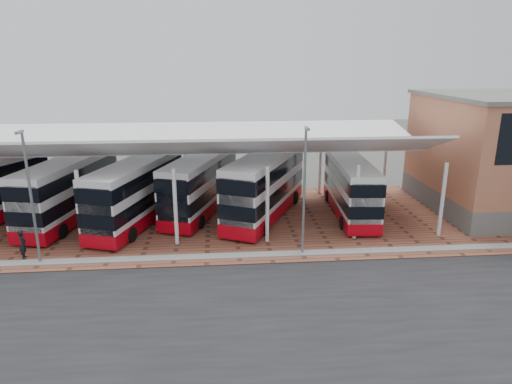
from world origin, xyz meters
The scene contains 13 objects.
ground centered at (0.00, 0.00, 0.00)m, with size 140.00×140.00×0.00m, color #464843.
road centered at (0.00, -1.00, 0.01)m, with size 120.00×14.00×0.02m, color black.
forecourt centered at (2.00, 13.00, 0.03)m, with size 72.00×16.00×0.06m, color brown.
north_kerb centered at (0.00, 6.20, 0.07)m, with size 120.00×0.80×0.14m, color gray.
canopy centered at (-6.00, 13.94, 5.80)m, with size 37.00×11.63×7.07m.
lamp_west centered at (-14.00, 6.27, 4.36)m, with size 0.16×0.90×8.07m.
lamp_east centered at (2.00, 6.27, 4.36)m, with size 0.16×0.90×8.07m.
bus_1 centered at (-14.37, 13.94, 2.37)m, with size 4.96×11.57×4.65m.
bus_2 centered at (-9.18, 12.90, 2.37)m, with size 5.90×11.54×4.65m.
bus_3 centered at (-4.58, 14.94, 2.32)m, with size 5.95×11.25×4.54m.
bus_4 centered at (0.41, 13.56, 2.48)m, with size 7.49×11.88×4.88m.
bus_5 centered at (7.05, 13.43, 2.20)m, with size 3.18×10.60×4.31m.
pedestrian centered at (-15.17, 6.97, 0.98)m, with size 0.67×0.44×1.84m, color black.
Camera 1 is at (-3.18, -19.90, 11.90)m, focal length 32.00 mm.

